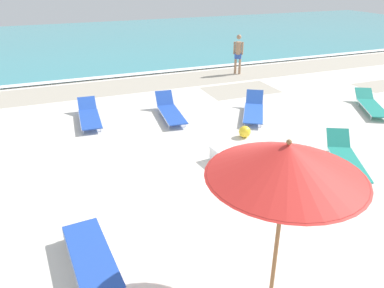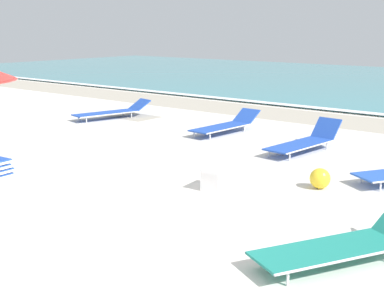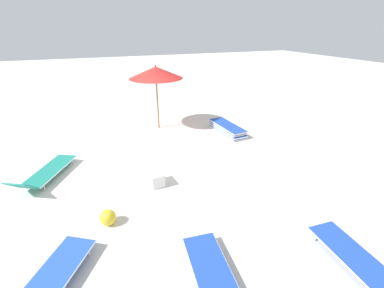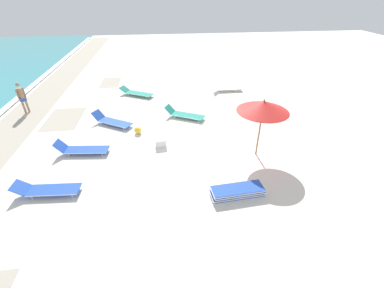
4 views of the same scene
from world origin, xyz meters
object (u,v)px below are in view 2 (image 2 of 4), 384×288
sun_lounger_near_water_right (112,111)px  cooler_box (217,178)px  sun_lounger_under_umbrella (344,243)px  sun_lounger_mid_beach_pair_a (226,125)px  sun_lounger_mid_beach_solo (305,141)px  beach_ball (320,178)px

sun_lounger_near_water_right → cooler_box: size_ratio=4.52×
sun_lounger_under_umbrella → sun_lounger_mid_beach_pair_a: 7.59m
sun_lounger_under_umbrella → sun_lounger_mid_beach_solo: sun_lounger_mid_beach_solo is taller
sun_lounger_near_water_right → sun_lounger_mid_beach_pair_a: sun_lounger_mid_beach_pair_a is taller
sun_lounger_near_water_right → sun_lounger_mid_beach_pair_a: bearing=17.9°
sun_lounger_mid_beach_solo → sun_lounger_mid_beach_pair_a: bearing=172.4°
beach_ball → cooler_box: bearing=-140.0°
sun_lounger_near_water_right → cooler_box: (6.51, -3.72, -0.02)m
sun_lounger_under_umbrella → sun_lounger_near_water_right: bearing=179.0°
sun_lounger_mid_beach_solo → beach_ball: bearing=-51.9°
cooler_box → sun_lounger_under_umbrella: bearing=-122.1°
sun_lounger_under_umbrella → sun_lounger_mid_beach_solo: bearing=149.2°
sun_lounger_near_water_right → cooler_box: 7.50m
sun_lounger_under_umbrella → cooler_box: bearing=-178.1°
cooler_box → sun_lounger_mid_beach_solo: bearing=-3.9°
sun_lounger_mid_beach_solo → sun_lounger_near_water_right: bearing=-177.2°
sun_lounger_under_umbrella → beach_ball: 2.83m
cooler_box → beach_ball: bearing=-56.4°
sun_lounger_mid_beach_pair_a → beach_ball: (3.96, -2.89, -0.03)m
sun_lounger_under_umbrella → cooler_box: 3.07m
sun_lounger_mid_beach_solo → sun_lounger_mid_beach_pair_a: size_ratio=1.00×
sun_lounger_mid_beach_solo → cooler_box: bearing=-81.8°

